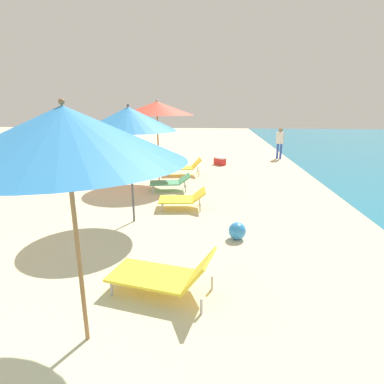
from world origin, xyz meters
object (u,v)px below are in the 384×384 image
(umbrella_third, at_px, (129,119))
(beach_ball, at_px, (237,231))
(lounger_farthest_inland, at_px, (171,182))
(cooler_box, at_px, (220,161))
(umbrella_second, at_px, (65,134))
(umbrella_farthest, at_px, (157,108))
(lounger_second_shoreside, at_px, (165,274))
(lounger_third_shoreside, at_px, (183,198))
(lounger_farthest_shoreside, at_px, (184,167))
(person_walking_near, at_px, (280,140))

(umbrella_third, distance_m, beach_ball, 3.34)
(lounger_farthest_inland, bearing_deg, cooler_box, -119.68)
(umbrella_second, xyz_separation_m, umbrella_third, (-0.47, 3.79, -0.00))
(umbrella_farthest, height_order, lounger_farthest_inland, umbrella_farthest)
(cooler_box, relative_size, beach_ball, 1.68)
(lounger_second_shoreside, bearing_deg, umbrella_second, 64.84)
(umbrella_second, bearing_deg, cooler_box, 81.94)
(umbrella_second, height_order, lounger_third_shoreside, umbrella_second)
(lounger_third_shoreside, bearing_deg, umbrella_second, 77.80)
(umbrella_farthest, relative_size, beach_ball, 7.95)
(umbrella_second, distance_m, lounger_third_shoreside, 5.31)
(lounger_farthest_shoreside, bearing_deg, person_walking_near, -145.52)
(lounger_third_shoreside, relative_size, person_walking_near, 0.82)
(umbrella_second, height_order, person_walking_near, umbrella_second)
(umbrella_farthest, height_order, person_walking_near, umbrella_farthest)
(umbrella_third, bearing_deg, lounger_farthest_inland, 80.78)
(umbrella_farthest, distance_m, lounger_farthest_shoreside, 2.67)
(beach_ball, bearing_deg, umbrella_third, 161.12)
(lounger_second_shoreside, height_order, lounger_farthest_shoreside, lounger_second_shoreside)
(lounger_farthest_shoreside, distance_m, beach_ball, 6.20)
(lounger_second_shoreside, bearing_deg, lounger_third_shoreside, -74.73)
(lounger_second_shoreside, bearing_deg, umbrella_farthest, -65.81)
(umbrella_third, bearing_deg, umbrella_farthest, 91.96)
(lounger_farthest_inland, bearing_deg, umbrella_second, 79.44)
(lounger_second_shoreside, distance_m, beach_ball, 2.31)
(lounger_second_shoreside, relative_size, umbrella_third, 0.60)
(lounger_farthest_shoreside, bearing_deg, umbrella_farthest, 48.77)
(lounger_second_shoreside, relative_size, umbrella_farthest, 0.56)
(cooler_box, bearing_deg, umbrella_farthest, -121.57)
(lounger_second_shoreside, distance_m, person_walking_near, 12.90)
(lounger_third_shoreside, xyz_separation_m, beach_ball, (1.33, -1.87, -0.10))
(person_walking_near, bearing_deg, lounger_farthest_shoreside, 156.53)
(lounger_third_shoreside, bearing_deg, lounger_farthest_inland, -76.47)
(lounger_farthest_inland, distance_m, beach_ball, 4.11)
(lounger_second_shoreside, bearing_deg, lounger_farthest_shoreside, -73.02)
(umbrella_second, height_order, beach_ball, umbrella_second)
(umbrella_third, bearing_deg, lounger_second_shoreside, -66.41)
(umbrella_second, relative_size, lounger_farthest_shoreside, 1.77)
(umbrella_third, height_order, cooler_box, umbrella_third)
(umbrella_second, bearing_deg, umbrella_third, 97.03)
(umbrella_second, height_order, lounger_farthest_shoreside, umbrella_second)
(lounger_second_shoreside, relative_size, person_walking_near, 1.02)
(umbrella_second, distance_m, umbrella_third, 3.82)
(lounger_third_shoreside, height_order, umbrella_farthest, umbrella_farthest)
(person_walking_near, bearing_deg, umbrella_second, -176.78)
(beach_ball, bearing_deg, umbrella_farthest, 118.12)
(beach_ball, bearing_deg, umbrella_second, -122.77)
(umbrella_third, height_order, person_walking_near, umbrella_third)
(lounger_farthest_shoreside, bearing_deg, beach_ball, 96.95)
(umbrella_second, height_order, umbrella_farthest, umbrella_farthest)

